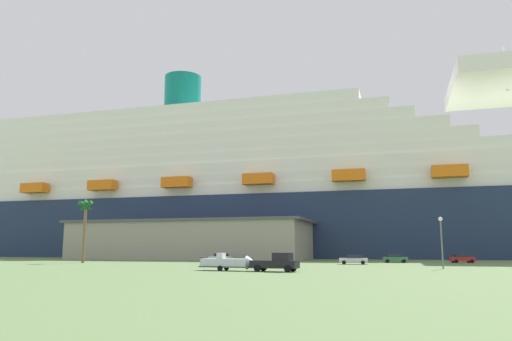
# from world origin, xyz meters

# --- Properties ---
(ground_plane) EXTENTS (600.00, 600.00, 0.00)m
(ground_plane) POSITION_xyz_m (0.00, 30.00, 0.00)
(ground_plane) COLOR #567042
(cruise_ship) EXTENTS (237.94, 43.15, 62.06)m
(cruise_ship) POSITION_xyz_m (-8.52, 60.91, 17.67)
(cruise_ship) COLOR #1E2D4C
(cruise_ship) RESTS_ON ground_plane
(terminal_building) EXTENTS (59.54, 25.62, 9.21)m
(terminal_building) POSITION_xyz_m (-21.58, 34.60, 4.63)
(terminal_building) COLOR gray
(terminal_building) RESTS_ON ground_plane
(pickup_truck) EXTENTS (5.84, 2.96, 2.20)m
(pickup_truck) POSITION_xyz_m (10.39, -20.26, 1.04)
(pickup_truck) COLOR black
(pickup_truck) RESTS_ON ground_plane
(small_boat_on_trailer) EXTENTS (8.46, 2.80, 2.15)m
(small_boat_on_trailer) POSITION_xyz_m (4.45, -19.33, 0.96)
(small_boat_on_trailer) COLOR #595960
(small_boat_on_trailer) RESTS_ON ground_plane
(palm_tree) EXTENTS (3.15, 3.08, 11.58)m
(palm_tree) POSITION_xyz_m (-30.42, 3.32, 9.44)
(palm_tree) COLOR brown
(palm_tree) RESTS_ON ground_plane
(street_lamp) EXTENTS (0.56, 0.56, 6.85)m
(street_lamp) POSITION_xyz_m (30.40, -7.86, 4.56)
(street_lamp) COLOR slate
(street_lamp) RESTS_ON ground_plane
(parked_car_red_hatchback) EXTENTS (4.43, 2.51, 1.58)m
(parked_car_red_hatchback) POSITION_xyz_m (37.21, 19.33, 0.83)
(parked_car_red_hatchback) COLOR red
(parked_car_red_hatchback) RESTS_ON ground_plane
(parked_car_green_wagon) EXTENTS (4.53, 2.29, 1.58)m
(parked_car_green_wagon) POSITION_xyz_m (25.29, 17.73, 0.83)
(parked_car_green_wagon) COLOR #2D723F
(parked_car_green_wagon) RESTS_ON ground_plane
(parked_car_silver_sedan) EXTENTS (4.74, 2.19, 1.58)m
(parked_car_silver_sedan) POSITION_xyz_m (18.22, 7.10, 0.83)
(parked_car_silver_sedan) COLOR silver
(parked_car_silver_sedan) RESTS_ON ground_plane
(parked_car_white_van) EXTENTS (4.66, 2.71, 1.58)m
(parked_car_white_van) POSITION_xyz_m (-8.66, 18.01, 0.83)
(parked_car_white_van) COLOR white
(parked_car_white_van) RESTS_ON ground_plane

